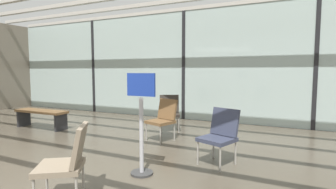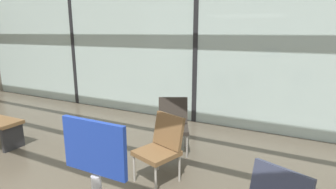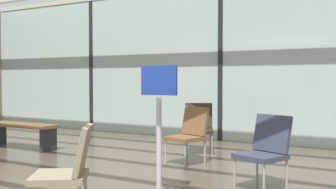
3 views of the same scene
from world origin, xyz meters
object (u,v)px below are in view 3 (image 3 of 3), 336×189
Objects in this scene: lounge_chair_2 at (199,125)px; info_sign at (159,136)px; parked_airplane at (316,61)px; lounge_chair_3 at (265,148)px; lounge_chair_1 at (189,132)px; waiting_bench at (22,129)px; lounge_chair_0 at (69,167)px.

lounge_chair_2 is 0.60× the size of info_sign.
lounge_chair_3 is at bearing -83.22° from parked_airplane.
lounge_chair_1 is at bearing 169.08° from lounge_chair_3.
lounge_chair_2 is at bearing -95.44° from parked_airplane.
waiting_bench is at bearing 159.24° from info_sign.
lounge_chair_0 is at bearing -109.92° from lounge_chair_2.
info_sign is at bearing -100.34° from lounge_chair_2.
lounge_chair_1 is at bearing -92.86° from parked_airplane.
lounge_chair_2 is (-0.48, 3.71, 0.00)m from lounge_chair_0.
lounge_chair_0 and lounge_chair_3 have the same top height.
lounge_chair_1 is 0.60× the size of info_sign.
info_sign is (0.34, 1.02, 0.18)m from lounge_chair_0.
waiting_bench is at bearing -166.21° from lounge_chair_3.
waiting_bench is (-3.54, 2.49, -0.13)m from lounge_chair_0.
waiting_bench is (-3.06, -1.23, -0.13)m from lounge_chair_2.
parked_airplane is 9.81m from info_sign.
parked_airplane is 8.98m from lounge_chair_3.
parked_airplane is at bearing 117.10° from lounge_chair_3.
parked_airplane reaches higher than waiting_bench.
lounge_chair_1 is 1.69m from lounge_chair_3.
info_sign is (3.88, -1.47, 0.32)m from waiting_bench.
parked_airplane is at bearing 64.52° from waiting_bench.
info_sign is at bearing -21.92° from waiting_bench.
lounge_chair_2 is at bearing 153.34° from lounge_chair_0.
lounge_chair_2 reaches higher than waiting_bench.
waiting_bench is 1.05× the size of info_sign.
waiting_bench is at bearing -114.32° from parked_airplane.
parked_airplane is at bearing 57.30° from lounge_chair_2.
lounge_chair_1 is (-0.40, -7.93, -1.39)m from parked_airplane.
waiting_bench is at bearing -159.08° from lounge_chair_0.
lounge_chair_0 is 0.60× the size of info_sign.
lounge_chair_0 and lounge_chair_1 have the same top height.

